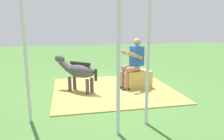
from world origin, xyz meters
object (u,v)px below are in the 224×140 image
at_px(hay_bale, 138,79).
at_px(pony_standing, 78,71).
at_px(person_seated, 133,61).
at_px(soda_bottle, 149,80).
at_px(tent_pole_left, 148,61).
at_px(tent_pole_right, 26,60).
at_px(tent_pole_mid, 118,65).

xyz_separation_m(hay_bale, pony_standing, (1.66, 0.06, 0.32)).
bearing_deg(person_seated, pony_standing, 0.96).
bearing_deg(soda_bottle, pony_standing, 8.49).
relative_size(tent_pole_left, tent_pole_right, 1.00).
bearing_deg(soda_bottle, person_seated, 25.82).
height_order(person_seated, pony_standing, person_seated).
bearing_deg(tent_pole_right, tent_pole_mid, 151.71).
bearing_deg(tent_pole_right, pony_standing, -120.98).
bearing_deg(tent_pole_left, hay_bale, -104.76).
height_order(pony_standing, soda_bottle, pony_standing).
xyz_separation_m(hay_bale, tent_pole_mid, (1.16, 2.45, 0.90)).
height_order(person_seated, tent_pole_right, tent_pole_right).
relative_size(person_seated, tent_pole_mid, 0.60).
relative_size(soda_bottle, tent_pole_mid, 0.13).
height_order(person_seated, soda_bottle, person_seated).
bearing_deg(tent_pole_mid, pony_standing, -78.27).
bearing_deg(pony_standing, tent_pole_right, 59.02).
bearing_deg(person_seated, tent_pole_mid, 67.58).
xyz_separation_m(soda_bottle, tent_pole_left, (1.01, 2.44, 1.01)).
bearing_deg(tent_pole_mid, hay_bale, -115.29).
xyz_separation_m(pony_standing, tent_pole_mid, (-0.50, 2.39, 0.58)).
relative_size(person_seated, tent_pole_right, 0.60).
bearing_deg(soda_bottle, tent_pole_left, 67.55).
bearing_deg(soda_bottle, tent_pole_right, 32.16).
xyz_separation_m(soda_bottle, tent_pole_right, (3.05, 1.92, 1.01)).
relative_size(pony_standing, tent_pole_left, 0.48).
distance_m(pony_standing, soda_bottle, 2.15).
distance_m(tent_pole_left, tent_pole_mid, 0.64).
height_order(hay_bale, tent_pole_mid, tent_pole_mid).
relative_size(person_seated, soda_bottle, 4.70).
xyz_separation_m(hay_bale, tent_pole_right, (2.62, 1.67, 0.90)).
height_order(hay_bale, tent_pole_left, tent_pole_left).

